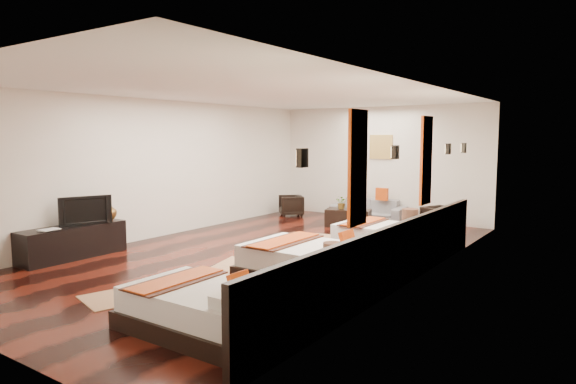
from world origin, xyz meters
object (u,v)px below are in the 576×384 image
Objects in this scene: nightstand_a at (332,288)px; nightstand_b at (409,248)px; tv at (84,210)px; figurine at (107,210)px; bed_near at (210,309)px; sofa at (368,210)px; book at (45,229)px; bed_far at (389,237)px; bed_mid at (318,264)px; table_plant at (342,203)px; coffee_table at (348,218)px; armchair_right at (441,220)px; tv_console at (73,242)px; armchair_left at (291,206)px.

nightstand_b is (0.00, 2.41, 0.04)m from nightstand_a.
figurine is at bearing 26.54° from tv.
sofa is at bearing 103.44° from bed_near.
bed_far is at bearing 44.01° from book.
table_plant is at bearing 114.71° from bed_mid.
tv is 2.36× the size of figurine.
nightstand_a is 5.79m from table_plant.
bed_near is at bearing -120.85° from nightstand_a.
nightstand_b is 0.94× the size of coffee_table.
bed_mid is at bearing 20.64° from book.
armchair_right is at bearing 48.80° from figurine.
bed_mid is 4.64m from table_plant.
bed_far is at bearing -161.96° from armchair_right.
tv_console is at bearing -177.79° from nightstand_a.
bed_mid is 1.17× the size of sofa.
tv_console is at bearing 90.00° from book.
bed_mid is 5.73× the size of figurine.
armchair_left is at bearing 86.12° from book.
tv is at bearing -167.83° from bed_mid.
figurine is (-4.19, -2.89, 0.49)m from bed_far.
bed_mid reaches higher than armchair_right.
figurine is (-0.05, 0.47, -0.07)m from tv.
nightstand_b is 1.08× the size of tv.
armchair_right is (0.23, 2.16, 0.05)m from bed_far.
nightstand_b reaches higher than book.
coffee_table is at bearing 30.35° from armchair_left.
nightstand_a is at bearing -63.84° from coffee_table.
bed_far is at bearing 127.76° from nightstand_b.
bed_near is 7.69m from sofa.
armchair_right is at bearing 88.09° from bed_near.
nightstand_a is at bearing -50.65° from bed_mid.
sofa is (2.41, 6.41, -0.01)m from tv_console.
bed_near is 1.85× the size of coffee_table.
nightstand_b is at bearing 63.49° from bed_mid.
nightstand_b is 2.56× the size of figurine.
figurine is 6.73m from armchair_right.
bed_far is (0.00, 4.64, 0.00)m from bed_near.
figurine is at bearing 162.84° from armchair_right.
bed_near is 1.03× the size of sofa.
figurine is (-4.19, 1.75, 0.49)m from bed_near.
coffee_table is (-1.79, 1.79, -0.04)m from bed_far.
tv reaches higher than table_plant.
tv is 0.87× the size of coffee_table.
bed_near is at bearing -157.88° from armchair_right.
bed_far is at bearing 34.58° from figurine.
bed_far is at bearing -62.32° from sofa.
coffee_table is at bearing 18.36° from table_plant.
nightstand_b is 5.59m from tv_console.
bed_near is 4.57m from figurine.
tv is at bearing -140.93° from bed_far.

